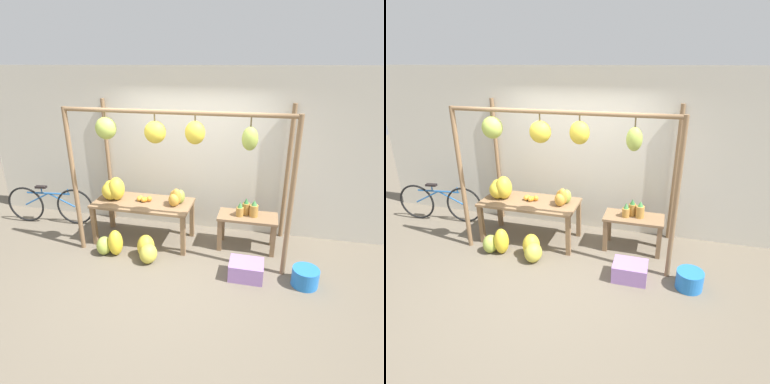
# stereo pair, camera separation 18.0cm
# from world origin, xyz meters

# --- Properties ---
(ground_plane) EXTENTS (20.00, 20.00, 0.00)m
(ground_plane) POSITION_xyz_m (0.00, 0.00, 0.00)
(ground_plane) COLOR #665B4C
(shop_wall_back) EXTENTS (8.00, 0.08, 2.80)m
(shop_wall_back) POSITION_xyz_m (0.00, 1.56, 1.40)
(shop_wall_back) COLOR beige
(shop_wall_back) RESTS_ON ground_plane
(stall_awning) EXTENTS (3.25, 1.29, 2.27)m
(stall_awning) POSITION_xyz_m (-0.09, 0.53, 1.72)
(stall_awning) COLOR brown
(stall_awning) RESTS_ON ground_plane
(display_table_main) EXTENTS (1.61, 0.72, 0.71)m
(display_table_main) POSITION_xyz_m (-0.68, 0.81, 0.61)
(display_table_main) COLOR brown
(display_table_main) RESTS_ON ground_plane
(display_table_side) EXTENTS (0.93, 0.45, 0.58)m
(display_table_side) POSITION_xyz_m (1.02, 0.95, 0.45)
(display_table_side) COLOR brown
(display_table_side) RESTS_ON ground_plane
(banana_pile_on_table) EXTENTS (0.48, 0.40, 0.39)m
(banana_pile_on_table) POSITION_xyz_m (-1.21, 0.81, 0.88)
(banana_pile_on_table) COLOR gold
(banana_pile_on_table) RESTS_ON display_table_main
(orange_pile) EXTENTS (0.26, 0.14, 0.09)m
(orange_pile) POSITION_xyz_m (-0.69, 0.83, 0.75)
(orange_pile) COLOR orange
(orange_pile) RESTS_ON display_table_main
(pineapple_cluster) EXTENTS (0.34, 0.19, 0.28)m
(pineapple_cluster) POSITION_xyz_m (1.01, 0.95, 0.70)
(pineapple_cluster) COLOR #B27F38
(pineapple_cluster) RESTS_ON display_table_side
(banana_pile_ground_left) EXTENTS (0.47, 0.33, 0.42)m
(banana_pile_ground_left) POSITION_xyz_m (-1.04, 0.26, 0.19)
(banana_pile_ground_left) COLOR yellow
(banana_pile_ground_left) RESTS_ON ground_plane
(banana_pile_ground_right) EXTENTS (0.43, 0.49, 0.38)m
(banana_pile_ground_right) POSITION_xyz_m (-0.42, 0.24, 0.17)
(banana_pile_ground_right) COLOR #9EB247
(banana_pile_ground_right) RESTS_ON ground_plane
(fruit_crate_white) EXTENTS (0.47, 0.36, 0.25)m
(fruit_crate_white) POSITION_xyz_m (1.08, 0.14, 0.12)
(fruit_crate_white) COLOR #9970B7
(fruit_crate_white) RESTS_ON ground_plane
(blue_bucket) EXTENTS (0.36, 0.36, 0.25)m
(blue_bucket) POSITION_xyz_m (1.87, 0.15, 0.13)
(blue_bucket) COLOR blue
(blue_bucket) RESTS_ON ground_plane
(parked_bicycle) EXTENTS (1.66, 0.23, 0.74)m
(parked_bicycle) POSITION_xyz_m (-2.63, 1.02, 0.37)
(parked_bicycle) COLOR black
(parked_bicycle) RESTS_ON ground_plane
(papaya_pile) EXTENTS (0.29, 0.34, 0.28)m
(papaya_pile) POSITION_xyz_m (-0.12, 0.83, 0.83)
(papaya_pile) COLOR gold
(papaya_pile) RESTS_ON display_table_main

